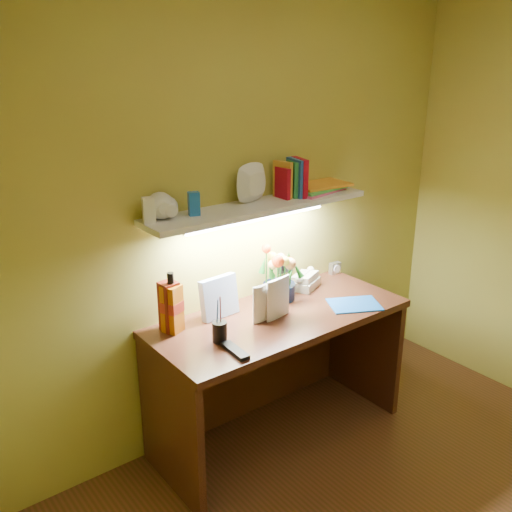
% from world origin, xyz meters
% --- Properties ---
extents(desk, '(1.40, 0.60, 0.75)m').
position_xyz_m(desk, '(0.00, 1.20, 0.38)').
color(desk, '#3A1910').
rests_on(desk, ground).
extents(flower_bouquet, '(0.25, 0.25, 0.32)m').
position_xyz_m(flower_bouquet, '(0.13, 1.37, 0.91)').
color(flower_bouquet, '#0B1739').
rests_on(flower_bouquet, desk).
extents(telephone, '(0.21, 0.19, 0.10)m').
position_xyz_m(telephone, '(0.35, 1.39, 0.80)').
color(telephone, '#EBE6C5').
rests_on(telephone, desk).
extents(desk_clock, '(0.07, 0.04, 0.07)m').
position_xyz_m(desk_clock, '(0.65, 1.45, 0.79)').
color(desk_clock, '#B9B9BD').
rests_on(desk_clock, desk).
extents(whisky_bottle, '(0.11, 0.11, 0.31)m').
position_xyz_m(whisky_bottle, '(-0.54, 1.38, 0.90)').
color(whisky_bottle, '#AF590C').
rests_on(whisky_bottle, desk).
extents(whisky_box, '(0.09, 0.09, 0.26)m').
position_xyz_m(whisky_box, '(-0.54, 1.40, 0.88)').
color(whisky_box, '#5E150A').
rests_on(whisky_box, desk).
extents(pen_cup, '(0.08, 0.08, 0.17)m').
position_xyz_m(pen_cup, '(-0.42, 1.15, 0.84)').
color(pen_cup, black).
rests_on(pen_cup, desk).
extents(art_card, '(0.22, 0.06, 0.21)m').
position_xyz_m(art_card, '(-0.26, 1.38, 0.86)').
color(art_card, white).
rests_on(art_card, desk).
extents(tv_remote, '(0.06, 0.18, 0.02)m').
position_xyz_m(tv_remote, '(-0.42, 1.02, 0.76)').
color(tv_remote, black).
rests_on(tv_remote, desk).
extents(blue_folder, '(0.33, 0.30, 0.01)m').
position_xyz_m(blue_folder, '(0.40, 1.04, 0.75)').
color(blue_folder, blue).
rests_on(blue_folder, desk).
extents(desk_book_a, '(0.15, 0.02, 0.20)m').
position_xyz_m(desk_book_a, '(-0.18, 1.19, 0.85)').
color(desk_book_a, white).
rests_on(desk_book_a, desk).
extents(desk_book_b, '(0.16, 0.04, 0.22)m').
position_xyz_m(desk_book_b, '(-0.11, 1.17, 0.86)').
color(desk_book_b, white).
rests_on(desk_book_b, desk).
extents(wall_shelf, '(1.30, 0.32, 0.24)m').
position_xyz_m(wall_shelf, '(0.02, 1.39, 1.34)').
color(wall_shelf, white).
rests_on(wall_shelf, ground).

